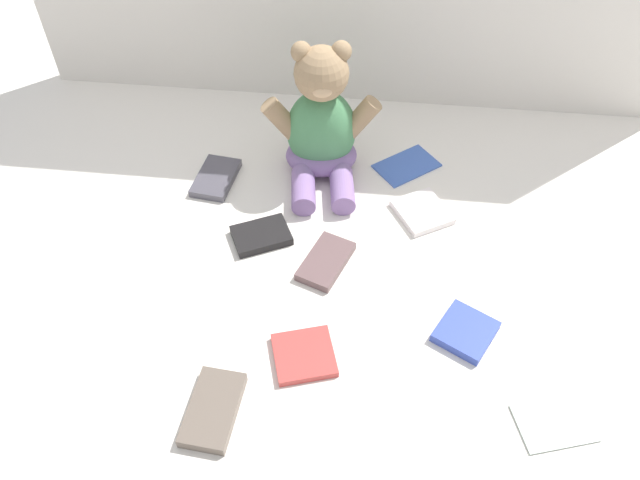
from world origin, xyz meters
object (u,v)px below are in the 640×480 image
at_px(book_case_0, 422,212).
at_px(book_case_4, 216,178).
at_px(book_case_3, 407,165).
at_px(book_case_7, 554,423).
at_px(teddy_bear, 321,128).
at_px(book_case_5, 304,355).
at_px(book_case_6, 213,409).
at_px(book_case_8, 261,235).
at_px(book_case_1, 326,261).
at_px(book_case_2, 466,332).

bearing_deg(book_case_0, book_case_4, -37.41).
xyz_separation_m(book_case_3, book_case_4, (-0.39, -0.09, 0.00)).
relative_size(book_case_0, book_case_7, 0.90).
xyz_separation_m(teddy_bear, book_case_4, (-0.21, -0.06, -0.10)).
relative_size(teddy_bear, book_case_5, 2.99).
bearing_deg(book_case_6, book_case_0, 60.25).
bearing_deg(book_case_8, book_case_6, -27.91).
height_order(book_case_3, book_case_4, book_case_4).
relative_size(teddy_bear, book_case_4, 2.41).
xyz_separation_m(book_case_1, book_case_3, (0.14, 0.29, -0.00)).
height_order(book_case_3, book_case_5, book_case_5).
bearing_deg(book_case_6, book_case_3, 69.42).
xyz_separation_m(book_case_4, book_case_8, (0.12, -0.15, 0.00)).
xyz_separation_m(book_case_6, book_case_7, (0.51, 0.04, -0.01)).
bearing_deg(book_case_5, book_case_6, 24.33).
xyz_separation_m(book_case_0, book_case_3, (-0.03, 0.14, -0.00)).
distance_m(book_case_6, book_case_7, 0.51).
relative_size(teddy_bear, book_case_2, 3.18).
xyz_separation_m(teddy_bear, book_case_8, (-0.09, -0.21, -0.10)).
bearing_deg(book_case_1, book_case_8, -0.78).
bearing_deg(book_case_2, book_case_8, -176.70).
relative_size(book_case_3, book_case_5, 1.34).
height_order(book_case_5, book_case_6, book_case_6).
distance_m(teddy_bear, book_case_3, 0.21).
bearing_deg(book_case_4, book_case_2, -26.26).
height_order(teddy_bear, book_case_7, teddy_bear).
distance_m(book_case_6, book_case_8, 0.36).
bearing_deg(book_case_1, book_case_2, 173.41).
relative_size(book_case_5, book_case_6, 0.75).
bearing_deg(teddy_bear, book_case_4, -171.70).
height_order(book_case_0, book_case_8, book_case_8).
bearing_deg(book_case_2, book_case_3, 132.68).
bearing_deg(book_case_3, book_case_1, -65.48).
height_order(book_case_2, book_case_7, book_case_2).
bearing_deg(book_case_6, book_case_1, 70.50).
height_order(book_case_0, book_case_3, book_case_0).
distance_m(teddy_bear, book_case_4, 0.24).
distance_m(book_case_0, book_case_6, 0.56).
bearing_deg(book_case_1, book_case_6, 86.61).
relative_size(book_case_6, book_case_7, 1.14).
bearing_deg(teddy_bear, book_case_7, -60.63).
bearing_deg(book_case_7, book_case_5, 62.18).
bearing_deg(book_case_7, book_case_2, 23.63).
distance_m(book_case_0, book_case_8, 0.32).
distance_m(book_case_2, book_case_7, 0.19).
relative_size(book_case_1, book_case_2, 1.32).
height_order(teddy_bear, book_case_5, teddy_bear).
bearing_deg(book_case_2, book_case_1, -178.63).
bearing_deg(book_case_4, book_case_8, -43.84).
xyz_separation_m(book_case_7, book_case_8, (-0.50, 0.32, 0.00)).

